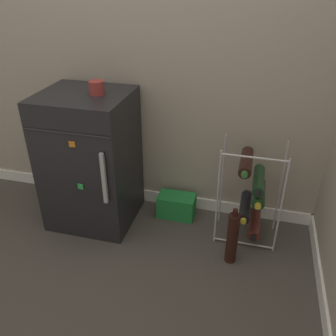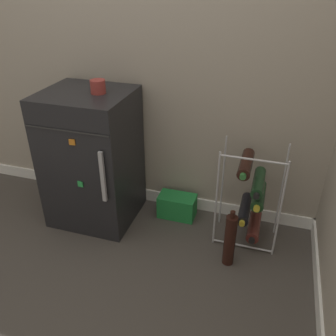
% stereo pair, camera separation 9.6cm
% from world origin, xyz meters
% --- Properties ---
extents(ground_plane, '(14.00, 14.00, 0.00)m').
position_xyz_m(ground_plane, '(0.00, 0.00, 0.00)').
color(ground_plane, '#423D38').
extents(wall_back, '(7.09, 0.07, 2.50)m').
position_xyz_m(wall_back, '(0.00, 0.56, 1.24)').
color(wall_back, '#9E9384').
rests_on(wall_back, ground_plane).
extents(mini_fridge, '(0.55, 0.53, 0.91)m').
position_xyz_m(mini_fridge, '(-0.44, 0.26, 0.45)').
color(mini_fridge, black).
rests_on(mini_fridge, ground_plane).
extents(wine_rack, '(0.39, 0.31, 0.66)m').
position_xyz_m(wine_rack, '(0.62, 0.30, 0.33)').
color(wine_rack, '#B2B2B7').
rests_on(wine_rack, ground_plane).
extents(soda_box, '(0.26, 0.15, 0.17)m').
position_xyz_m(soda_box, '(0.11, 0.40, 0.08)').
color(soda_box, '#1E7F38').
rests_on(soda_box, ground_plane).
extents(fridge_top_cup, '(0.09, 0.09, 0.08)m').
position_xyz_m(fridge_top_cup, '(-0.35, 0.26, 0.95)').
color(fridge_top_cup, maroon).
rests_on(fridge_top_cup, mini_fridge).
extents(loose_bottle_floor, '(0.07, 0.07, 0.38)m').
position_xyz_m(loose_bottle_floor, '(0.53, 0.04, 0.17)').
color(loose_bottle_floor, black).
rests_on(loose_bottle_floor, ground_plane).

